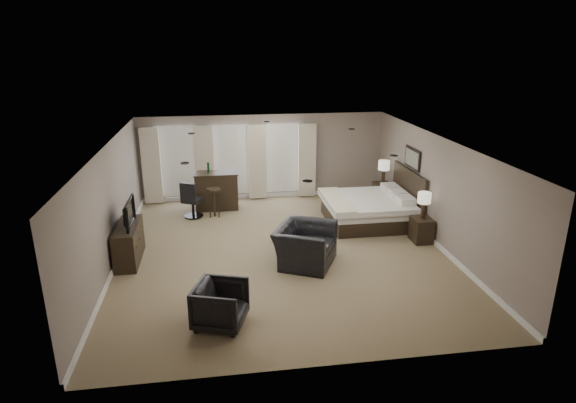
{
  "coord_description": "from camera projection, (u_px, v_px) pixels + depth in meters",
  "views": [
    {
      "loc": [
        -1.41,
        -10.25,
        4.71
      ],
      "look_at": [
        0.2,
        0.4,
        1.1
      ],
      "focal_mm": 30.0,
      "sensor_mm": 36.0,
      "label": 1
    }
  ],
  "objects": [
    {
      "name": "lamp_far",
      "position": [
        384.0,
        172.0,
        14.29
      ],
      "size": [
        0.34,
        0.34,
        0.7
      ],
      "primitive_type": "cube",
      "color": "beige",
      "rests_on": "nightstand_far"
    },
    {
      "name": "tv",
      "position": [
        127.0,
        223.0,
        10.57
      ],
      "size": [
        0.58,
        1.02,
        0.13
      ],
      "primitive_type": "imported",
      "rotation": [
        0.0,
        0.0,
        1.57
      ],
      "color": "black",
      "rests_on": "dresser"
    },
    {
      "name": "window_bay",
      "position": [
        231.0,
        162.0,
        14.63
      ],
      "size": [
        5.25,
        0.2,
        2.3
      ],
      "color": "silver",
      "rests_on": "room"
    },
    {
      "name": "bar_stool_left",
      "position": [
        214.0,
        202.0,
        13.45
      ],
      "size": [
        0.43,
        0.43,
        0.82
      ],
      "primitive_type": "cube",
      "rotation": [
        0.0,
        0.0,
        0.12
      ],
      "color": "black",
      "rests_on": "ground"
    },
    {
      "name": "dresser",
      "position": [
        129.0,
        243.0,
        10.72
      ],
      "size": [
        0.47,
        1.45,
        0.84
      ],
      "primitive_type": "cube",
      "color": "black",
      "rests_on": "ground"
    },
    {
      "name": "armchair_far",
      "position": [
        220.0,
        303.0,
        8.27
      ],
      "size": [
        1.01,
        1.04,
        0.86
      ],
      "primitive_type": "imported",
      "rotation": [
        0.0,
        0.0,
        1.25
      ],
      "color": "black",
      "rests_on": "ground"
    },
    {
      "name": "bar_stool_right",
      "position": [
        231.0,
        195.0,
        14.04
      ],
      "size": [
        0.47,
        0.47,
        0.84
      ],
      "primitive_type": "cube",
      "rotation": [
        0.0,
        0.0,
        -0.19
      ],
      "color": "black",
      "rests_on": "ground"
    },
    {
      "name": "nightstand_far",
      "position": [
        382.0,
        194.0,
        14.51
      ],
      "size": [
        0.48,
        0.59,
        0.65
      ],
      "primitive_type": "cube",
      "color": "black",
      "rests_on": "ground"
    },
    {
      "name": "bar_counter",
      "position": [
        217.0,
        191.0,
        14.04
      ],
      "size": [
        1.27,
        0.66,
        1.11
      ],
      "primitive_type": "cube",
      "color": "black",
      "rests_on": "ground"
    },
    {
      "name": "wall_art",
      "position": [
        412.0,
        158.0,
        12.73
      ],
      "size": [
        0.04,
        0.96,
        0.56
      ],
      "primitive_type": "cube",
      "color": "slate",
      "rests_on": "room"
    },
    {
      "name": "armchair_near",
      "position": [
        305.0,
        239.0,
        10.54
      ],
      "size": [
        1.38,
        1.59,
        1.17
      ],
      "primitive_type": "imported",
      "rotation": [
        0.0,
        0.0,
        1.11
      ],
      "color": "black",
      "rests_on": "ground"
    },
    {
      "name": "lamp_near",
      "position": [
        424.0,
        206.0,
        11.6
      ],
      "size": [
        0.32,
        0.32,
        0.66
      ],
      "primitive_type": "cube",
      "color": "beige",
      "rests_on": "nightstand_near"
    },
    {
      "name": "bed",
      "position": [
        369.0,
        197.0,
        12.9
      ],
      "size": [
        2.26,
        2.16,
        1.44
      ],
      "primitive_type": "cube",
      "color": "silver",
      "rests_on": "ground"
    },
    {
      "name": "nightstand_near",
      "position": [
        421.0,
        230.0,
        11.8
      ],
      "size": [
        0.45,
        0.55,
        0.6
      ],
      "primitive_type": "cube",
      "color": "black",
      "rests_on": "ground"
    },
    {
      "name": "desk_chair",
      "position": [
        192.0,
        199.0,
        13.37
      ],
      "size": [
        0.72,
        0.72,
        1.05
      ],
      "primitive_type": "cube",
      "rotation": [
        0.0,
        0.0,
        2.66
      ],
      "color": "black",
      "rests_on": "ground"
    },
    {
      "name": "room",
      "position": [
        282.0,
        199.0,
        10.89
      ],
      "size": [
        7.6,
        8.6,
        2.64
      ],
      "color": "#77684C",
      "rests_on": "ground"
    }
  ]
}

